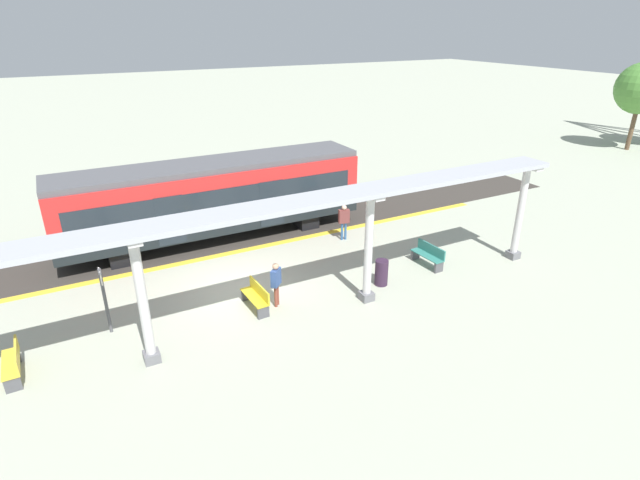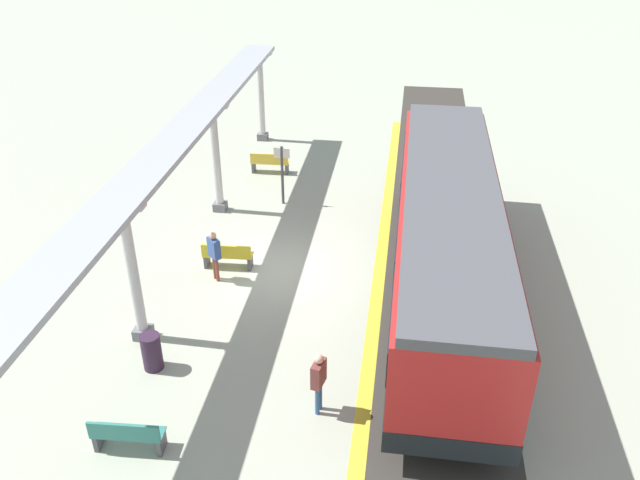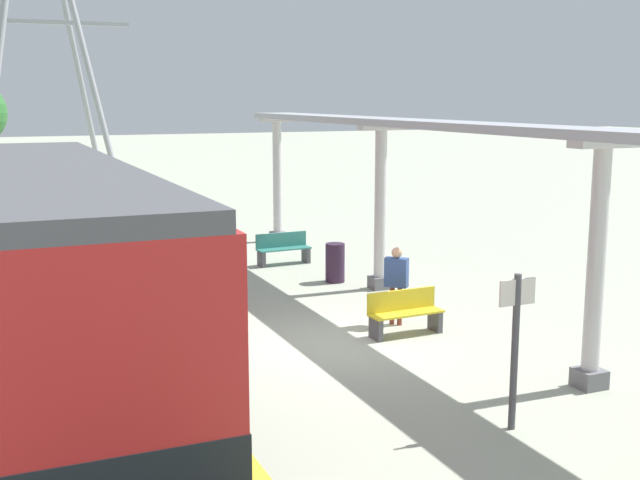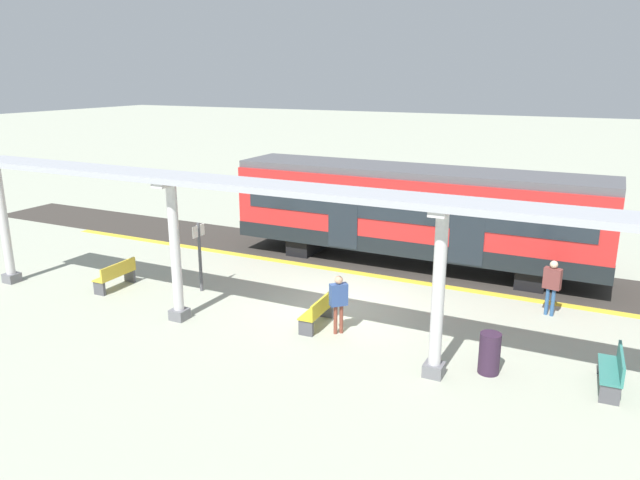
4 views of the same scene
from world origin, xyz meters
name	(u,v)px [view 1 (image 1 of 4)]	position (x,y,z in m)	size (l,w,h in m)	color
ground_plane	(240,289)	(0.00, 0.00, 0.00)	(176.00, 176.00, 0.00)	#A6AB97
tactile_edge_strip	(214,256)	(-3.07, 0.00, 0.00)	(0.36, 27.27, 0.01)	gold
trackbed	(202,241)	(-4.85, 0.00, 0.00)	(3.20, 39.27, 0.01)	#38332D
train_near_carriage	(214,199)	(-4.84, 0.67, 1.83)	(2.65, 12.94, 3.48)	red
canopy_pillar_second	(143,301)	(2.80, -3.60, 1.98)	(1.10, 0.44, 3.91)	slate
canopy_pillar_third	(368,248)	(2.80, 3.64, 1.98)	(1.10, 0.44, 3.91)	slate
canopy_pillar_fourth	(520,213)	(2.80, 10.73, 1.98)	(1.10, 0.44, 3.91)	slate
canopy_beam	(267,209)	(2.80, 0.11, 3.99)	(1.20, 22.05, 0.16)	#A8AAB2
bench_near_end	(256,296)	(1.50, 0.09, 0.44)	(1.52, 0.51, 0.86)	gold
bench_mid_platform	(429,255)	(1.67, 7.26, 0.44)	(1.52, 0.52, 0.86)	#327D72
bench_far_end	(14,362)	(1.71, -6.99, 0.44)	(1.51, 0.49, 0.86)	gold
trash_bin	(381,273)	(2.11, 4.71, 0.49)	(0.48, 0.48, 0.97)	#322035
platform_info_sign	(104,295)	(0.69, -4.44, 1.33)	(0.56, 0.10, 2.20)	#4C4C51
passenger_waiting_near_edge	(344,218)	(-2.07, 5.58, 1.01)	(0.31, 0.50, 1.62)	#30598B
passenger_by_the_benches	(276,280)	(1.68, 0.75, 1.00)	(0.47, 0.47, 1.59)	brown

